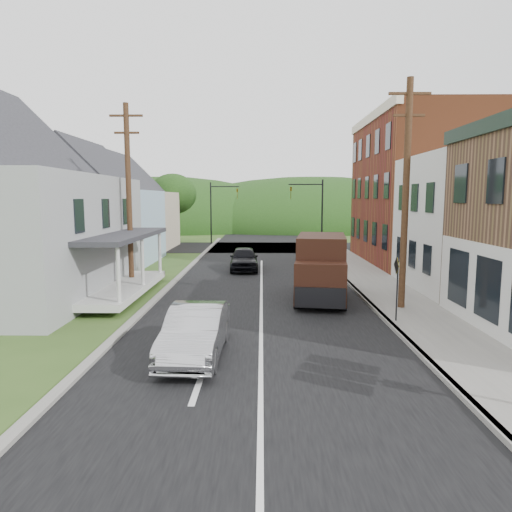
{
  "coord_description": "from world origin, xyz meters",
  "views": [
    {
      "loc": [
        0.02,
        -14.41,
        4.48
      ],
      "look_at": [
        -0.21,
        3.5,
        2.2
      ],
      "focal_mm": 32.0,
      "sensor_mm": 36.0,
      "label": 1
    }
  ],
  "objects_px": {
    "dark_sedan": "(244,259)",
    "warning_sign": "(397,280)",
    "delivery_van": "(321,268)",
    "silver_sedan": "(196,332)"
  },
  "relations": [
    {
      "from": "dark_sedan",
      "to": "warning_sign",
      "type": "bearing_deg",
      "value": -66.49
    },
    {
      "from": "delivery_van",
      "to": "warning_sign",
      "type": "height_order",
      "value": "delivery_van"
    },
    {
      "from": "silver_sedan",
      "to": "dark_sedan",
      "type": "bearing_deg",
      "value": 88.99
    },
    {
      "from": "silver_sedan",
      "to": "warning_sign",
      "type": "bearing_deg",
      "value": 28.83
    },
    {
      "from": "dark_sedan",
      "to": "warning_sign",
      "type": "distance_m",
      "value": 13.64
    },
    {
      "from": "silver_sedan",
      "to": "warning_sign",
      "type": "xyz_separation_m",
      "value": [
        6.62,
        3.39,
        0.9
      ]
    },
    {
      "from": "warning_sign",
      "to": "dark_sedan",
      "type": "bearing_deg",
      "value": 117.17
    },
    {
      "from": "silver_sedan",
      "to": "delivery_van",
      "type": "bearing_deg",
      "value": 60.35
    },
    {
      "from": "warning_sign",
      "to": "silver_sedan",
      "type": "bearing_deg",
      "value": -151.26
    },
    {
      "from": "silver_sedan",
      "to": "delivery_van",
      "type": "distance_m",
      "value": 8.6
    }
  ]
}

